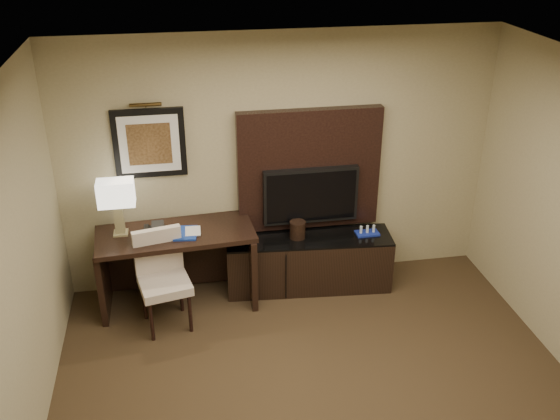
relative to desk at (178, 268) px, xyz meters
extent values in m
cube|color=silver|center=(1.12, -2.13, 2.28)|extent=(4.50, 5.00, 0.01)
cube|color=tan|center=(1.12, 0.37, 0.93)|extent=(4.50, 0.01, 2.70)
cube|color=black|center=(0.00, 0.00, 0.00)|extent=(1.60, 0.77, 0.83)
cube|color=black|center=(1.38, 0.07, -0.12)|extent=(1.78, 0.62, 0.60)
cube|color=black|center=(1.42, 0.31, 0.85)|extent=(1.50, 0.12, 1.30)
cube|color=black|center=(1.42, 0.21, 0.60)|extent=(1.00, 0.08, 0.60)
cube|color=black|center=(-0.18, 0.35, 1.23)|extent=(0.70, 0.04, 0.70)
cylinder|color=#433115|center=(-0.18, 0.31, 1.63)|extent=(0.04, 0.04, 0.30)
cube|color=navy|center=(0.10, -0.06, 0.43)|extent=(0.26, 0.32, 0.02)
imported|color=beige|center=(0.09, -0.04, 0.52)|extent=(0.15, 0.02, 0.21)
cylinder|color=black|center=(1.26, 0.09, 0.28)|extent=(0.20, 0.20, 0.19)
camera|label=1|loc=(0.08, -5.54, 3.36)|focal=40.00mm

